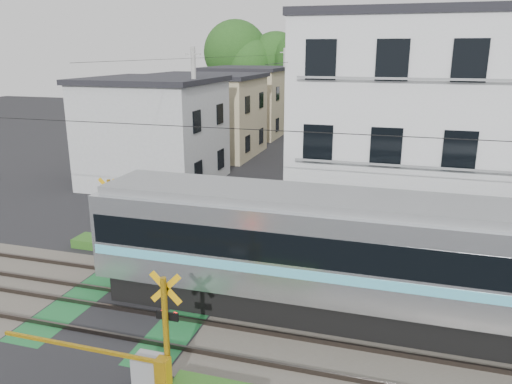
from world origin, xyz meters
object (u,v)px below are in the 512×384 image
(apartment_block, at_px, (421,128))
(pedestrian, at_px, (308,142))
(crossing_signal_far, at_px, (123,236))
(crossing_signal_near, at_px, (151,366))

(apartment_block, distance_m, pedestrian, 18.06)
(pedestrian, bearing_deg, crossing_signal_far, 84.64)
(crossing_signal_near, relative_size, pedestrian, 2.66)
(apartment_block, relative_size, pedestrian, 5.74)
(crossing_signal_near, relative_size, crossing_signal_far, 1.00)
(crossing_signal_far, bearing_deg, apartment_block, 27.78)
(crossing_signal_far, distance_m, pedestrian, 21.93)
(crossing_signal_far, distance_m, apartment_block, 13.14)
(crossing_signal_far, relative_size, apartment_block, 0.46)
(crossing_signal_near, xyz_separation_m, crossing_signal_far, (-5.17, 7.31, 0.00))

